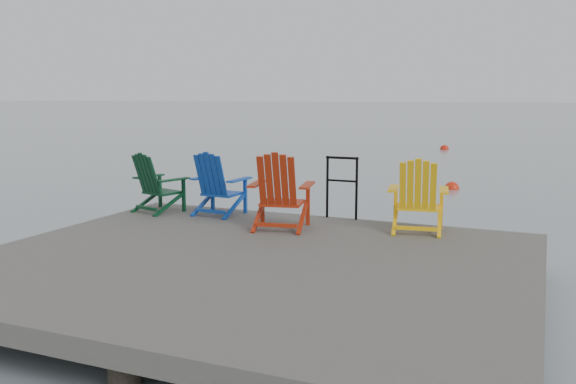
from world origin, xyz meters
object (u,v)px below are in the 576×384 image
at_px(handrail, 342,181).
at_px(chair_yellow, 418,196).
at_px(chair_red, 280,191).
at_px(buoy_b, 444,149).
at_px(chair_green, 156,183).
at_px(buoy_a, 452,189).
at_px(chair_blue, 218,184).

xyz_separation_m(handrail, chair_yellow, (1.18, -0.47, -0.06)).
xyz_separation_m(chair_red, buoy_b, (-0.77, 19.02, -1.01)).
relative_size(handrail, chair_yellow, 0.94).
xyz_separation_m(handrail, chair_red, (-0.53, -1.00, -0.03)).
bearing_deg(handrail, chair_green, -166.89).
relative_size(chair_yellow, buoy_a, 2.69).
height_order(handrail, chair_red, chair_red).
relative_size(chair_green, chair_blue, 0.96).
bearing_deg(chair_yellow, buoy_b, 88.27).
height_order(chair_green, chair_red, chair_red).
xyz_separation_m(chair_red, chair_yellow, (1.71, 0.53, -0.03)).
height_order(handrail, buoy_b, handrail).
xyz_separation_m(handrail, chair_blue, (-1.77, -0.47, -0.07)).
height_order(chair_red, buoy_a, chair_red).
xyz_separation_m(chair_yellow, buoy_b, (-2.49, 18.49, -0.98)).
xyz_separation_m(chair_green, chair_red, (2.21, -0.36, 0.06)).
bearing_deg(buoy_a, chair_green, -114.10).
height_order(chair_blue, chair_red, chair_red).
height_order(chair_blue, chair_yellow, chair_yellow).
relative_size(chair_blue, buoy_a, 2.62).
distance_m(chair_blue, chair_red, 1.35).
relative_size(handrail, buoy_b, 2.42).
distance_m(handrail, buoy_b, 18.10).
xyz_separation_m(chair_green, chair_yellow, (3.93, 0.16, 0.03)).
distance_m(chair_red, chair_yellow, 1.79).
bearing_deg(buoy_a, chair_yellow, -85.46).
xyz_separation_m(chair_blue, buoy_a, (2.38, 7.32, -0.97)).
distance_m(handrail, chair_blue, 1.84).
height_order(handrail, chair_blue, chair_blue).
bearing_deg(chair_yellow, handrail, 148.77).
relative_size(chair_blue, chair_red, 0.92).
bearing_deg(chair_red, handrail, 50.20).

